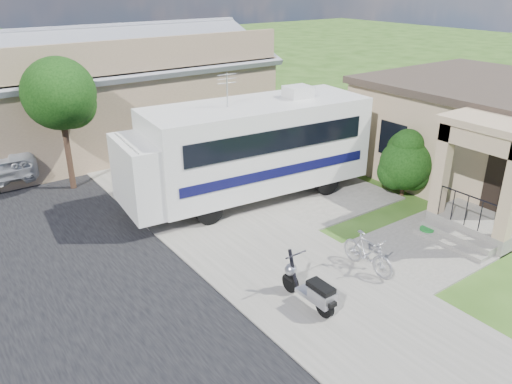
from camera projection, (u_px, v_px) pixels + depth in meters
ground at (327, 264)px, 13.03m from camera, size 120.00×120.00×0.00m
sidewalk_slab at (136, 164)px, 19.93m from camera, size 4.00×80.00×0.06m
driveway_slab at (269, 194)px, 17.17m from camera, size 7.00×6.00×0.05m
walk_slab at (431, 245)px, 13.88m from camera, size 4.00×3.00×0.05m
house at (482, 130)px, 18.15m from camera, size 9.47×7.80×3.54m
warehouse at (118, 94)px, 22.64m from camera, size 12.50×8.40×5.04m
street_tree_a at (62, 97)px, 16.49m from camera, size 2.44×2.40×4.58m
street_tree_b at (0, 56)px, 23.88m from camera, size 2.44×2.40×4.73m
motorhome at (249, 147)px, 16.23m from camera, size 8.42×3.32×4.21m
shrub at (405, 162)px, 16.72m from camera, size 1.91×1.82×2.34m
scooter at (311, 289)px, 11.11m from camera, size 0.59×1.68×1.11m
bicycle at (367, 255)px, 12.51m from camera, size 0.48×1.64×0.98m
garden_hose at (427, 232)px, 14.46m from camera, size 0.41×0.41×0.19m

